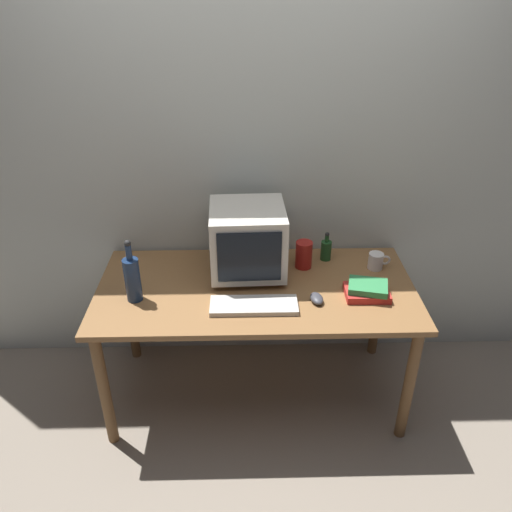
{
  "coord_description": "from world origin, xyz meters",
  "views": [
    {
      "loc": [
        -0.05,
        -2.17,
        2.15
      ],
      "look_at": [
        0.0,
        0.0,
        0.9
      ],
      "focal_mm": 35.65,
      "sensor_mm": 36.0,
      "label": 1
    }
  ],
  "objects": [
    {
      "name": "bottle_tall",
      "position": [
        -0.6,
        -0.1,
        0.85
      ],
      "size": [
        0.08,
        0.08,
        0.33
      ],
      "color": "navy",
      "rests_on": "desk"
    },
    {
      "name": "crt_monitor",
      "position": [
        -0.04,
        0.14,
        0.92
      ],
      "size": [
        0.39,
        0.4,
        0.37
      ],
      "color": "beige",
      "rests_on": "desk"
    },
    {
      "name": "mug",
      "position": [
        0.65,
        0.17,
        0.77
      ],
      "size": [
        0.12,
        0.08,
        0.09
      ],
      "color": "white",
      "rests_on": "desk"
    },
    {
      "name": "keyboard",
      "position": [
        -0.01,
        -0.18,
        0.74
      ],
      "size": [
        0.42,
        0.15,
        0.02
      ],
      "primitive_type": "cube",
      "rotation": [
        0.0,
        0.0,
        0.0
      ],
      "color": "beige",
      "rests_on": "desk"
    },
    {
      "name": "bottle_short",
      "position": [
        0.39,
        0.27,
        0.79
      ],
      "size": [
        0.06,
        0.06,
        0.17
      ],
      "color": "#1E4C23",
      "rests_on": "desk"
    },
    {
      "name": "computer_mouse",
      "position": [
        0.29,
        -0.14,
        0.74
      ],
      "size": [
        0.08,
        0.11,
        0.04
      ],
      "primitive_type": "ellipsoid",
      "rotation": [
        0.0,
        0.0,
        0.16
      ],
      "color": "#3F3F47",
      "rests_on": "desk"
    },
    {
      "name": "desk",
      "position": [
        0.0,
        0.0,
        0.64
      ],
      "size": [
        1.62,
        0.78,
        0.72
      ],
      "color": "olive",
      "rests_on": "ground"
    },
    {
      "name": "back_wall",
      "position": [
        0.0,
        0.45,
        1.25
      ],
      "size": [
        4.0,
        0.08,
        2.5
      ],
      "primitive_type": "cube",
      "color": "beige",
      "rests_on": "ground"
    },
    {
      "name": "ground_plane",
      "position": [
        0.0,
        0.0,
        0.0
      ],
      "size": [
        6.0,
        6.0,
        0.0
      ],
      "primitive_type": "plane",
      "color": "gray"
    },
    {
      "name": "metal_canister",
      "position": [
        0.26,
        0.19,
        0.8
      ],
      "size": [
        0.09,
        0.09,
        0.15
      ],
      "primitive_type": "cylinder",
      "color": "#A51E19",
      "rests_on": "desk"
    },
    {
      "name": "book_stack",
      "position": [
        0.55,
        -0.1,
        0.76
      ],
      "size": [
        0.22,
        0.18,
        0.07
      ],
      "color": "red",
      "rests_on": "desk"
    }
  ]
}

